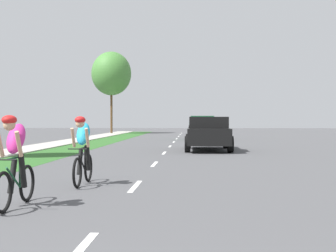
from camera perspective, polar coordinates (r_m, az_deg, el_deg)
ground_plane at (r=21.43m, az=-0.30°, el=-3.23°), size 120.00×120.00×0.00m
grass_verge at (r=22.28m, az=-13.12°, el=-3.08°), size 2.35×70.00×0.01m
sidewalk_concrete at (r=22.98m, az=-18.31°, el=-2.98°), size 1.98×70.00×0.10m
lane_markings_center at (r=25.41m, az=0.25°, el=-2.59°), size 0.12×52.71×0.01m
cyclist_lead at (r=8.13m, az=-18.81°, el=-4.11°), size 0.42×1.72×1.58m
cyclist_trailing at (r=10.54m, az=-10.75°, el=-2.97°), size 0.42×1.72×1.58m
pickup_black at (r=22.12m, az=5.08°, el=-0.95°), size 2.22×5.10×1.64m
suv_dark_green at (r=34.19m, az=4.32°, el=-0.14°), size 2.15×4.70×1.79m
street_tree_far at (r=49.65m, az=-7.18°, el=6.60°), size 4.31×4.31×8.91m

